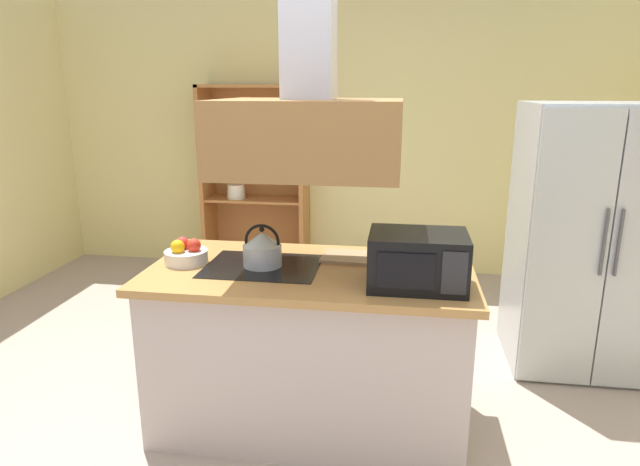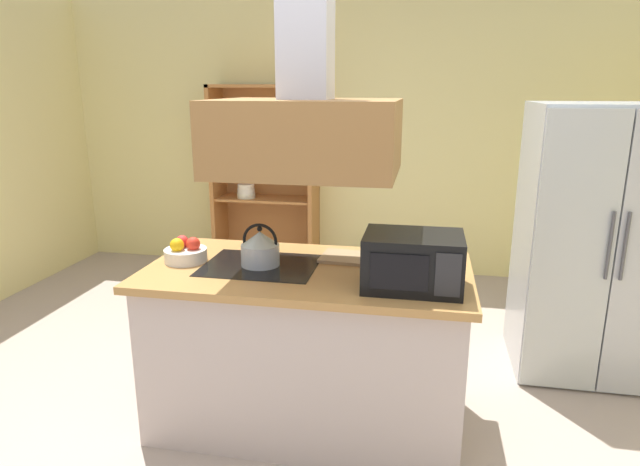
# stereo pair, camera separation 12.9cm
# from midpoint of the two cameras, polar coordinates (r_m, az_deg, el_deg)

# --- Properties ---
(ground_plane) EXTENTS (7.80, 7.80, 0.00)m
(ground_plane) POSITION_cam_midpoint_polar(r_m,az_deg,el_deg) (3.12, -2.58, -20.85)
(ground_plane) COLOR #A79588
(wall_back) EXTENTS (6.00, 0.12, 2.70)m
(wall_back) POSITION_cam_midpoint_polar(r_m,az_deg,el_deg) (5.51, 4.65, 10.03)
(wall_back) COLOR #E6D788
(wall_back) RESTS_ON ground
(kitchen_island) EXTENTS (1.70, 0.90, 0.90)m
(kitchen_island) POSITION_cam_midpoint_polar(r_m,az_deg,el_deg) (3.06, -0.05, -11.65)
(kitchen_island) COLOR #BFADA4
(kitchen_island) RESTS_ON ground
(range_hood) EXTENTS (0.90, 0.70, 1.30)m
(range_hood) POSITION_cam_midpoint_polar(r_m,az_deg,el_deg) (2.74, -0.05, 12.56)
(range_hood) COLOR olive
(refrigerator) EXTENTS (0.90, 0.78, 1.73)m
(refrigerator) POSITION_cam_midpoint_polar(r_m,az_deg,el_deg) (3.94, 27.57, -0.85)
(refrigerator) COLOR #B0B9C0
(refrigerator) RESTS_ON ground
(dish_cabinet) EXTENTS (1.02, 0.40, 1.84)m
(dish_cabinet) POSITION_cam_midpoint_polar(r_m,az_deg,el_deg) (5.54, -4.94, 4.47)
(dish_cabinet) COLOR #AB6B34
(dish_cabinet) RESTS_ON ground
(kettle) EXTENTS (0.20, 0.20, 0.23)m
(kettle) POSITION_cam_midpoint_polar(r_m,az_deg,el_deg) (2.91, -4.98, -1.58)
(kettle) COLOR #AFB7C0
(kettle) RESTS_ON kitchen_island
(cutting_board) EXTENTS (0.36, 0.26, 0.02)m
(cutting_board) POSITION_cam_midpoint_polar(r_m,az_deg,el_deg) (3.04, 4.58, -2.58)
(cutting_board) COLOR #A3835A
(cutting_board) RESTS_ON kitchen_island
(microwave) EXTENTS (0.46, 0.35, 0.26)m
(microwave) POSITION_cam_midpoint_polar(r_m,az_deg,el_deg) (2.63, 11.02, -2.90)
(microwave) COLOR black
(microwave) RESTS_ON kitchen_island
(fruit_bowl) EXTENTS (0.23, 0.23, 0.14)m
(fruit_bowl) POSITION_cam_midpoint_polar(r_m,az_deg,el_deg) (3.06, -12.65, -1.97)
(fruit_bowl) COLOR silver
(fruit_bowl) RESTS_ON kitchen_island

